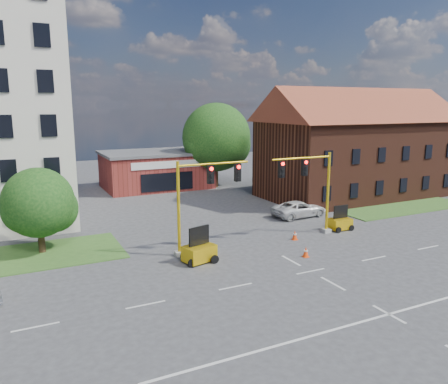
{
  "coord_description": "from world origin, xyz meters",
  "views": [
    {
      "loc": [
        -15.31,
        -19.63,
        9.65
      ],
      "look_at": [
        -0.81,
        10.0,
        3.06
      ],
      "focal_mm": 35.0,
      "sensor_mm": 36.0,
      "label": 1
    }
  ],
  "objects_px": {
    "signal_mast_west": "(202,195)",
    "signal_mast_east": "(311,184)",
    "pickup_white": "(300,209)",
    "trailer_west": "(199,251)",
    "trailer_east": "(340,223)"
  },
  "relations": [
    {
      "from": "trailer_west",
      "to": "trailer_east",
      "type": "relative_size",
      "value": 1.16
    },
    {
      "from": "signal_mast_east",
      "to": "trailer_east",
      "type": "height_order",
      "value": "signal_mast_east"
    },
    {
      "from": "signal_mast_east",
      "to": "trailer_east",
      "type": "distance_m",
      "value": 4.54
    },
    {
      "from": "signal_mast_west",
      "to": "pickup_white",
      "type": "height_order",
      "value": "signal_mast_west"
    },
    {
      "from": "signal_mast_east",
      "to": "pickup_white",
      "type": "bearing_deg",
      "value": 61.37
    },
    {
      "from": "signal_mast_east",
      "to": "trailer_west",
      "type": "relative_size",
      "value": 2.82
    },
    {
      "from": "signal_mast_west",
      "to": "signal_mast_east",
      "type": "distance_m",
      "value": 8.71
    },
    {
      "from": "trailer_west",
      "to": "signal_mast_west",
      "type": "bearing_deg",
      "value": 44.6
    },
    {
      "from": "pickup_white",
      "to": "signal_mast_west",
      "type": "bearing_deg",
      "value": 111.23
    },
    {
      "from": "trailer_west",
      "to": "trailer_east",
      "type": "bearing_deg",
      "value": -7.92
    },
    {
      "from": "signal_mast_west",
      "to": "signal_mast_east",
      "type": "height_order",
      "value": "same"
    },
    {
      "from": "trailer_east",
      "to": "signal_mast_west",
      "type": "bearing_deg",
      "value": -177.02
    },
    {
      "from": "signal_mast_west",
      "to": "trailer_east",
      "type": "xyz_separation_m",
      "value": [
        11.79,
        0.09,
        -3.33
      ]
    },
    {
      "from": "trailer_east",
      "to": "signal_mast_east",
      "type": "bearing_deg",
      "value": -175.79
    },
    {
      "from": "signal_mast_east",
      "to": "pickup_white",
      "type": "distance_m",
      "value": 6.48
    }
  ]
}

